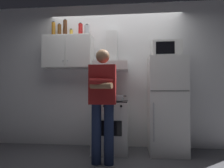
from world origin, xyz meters
TOP-DOWN VIEW (x-y plane):
  - ground_plane at (0.00, 0.00)m, footprint 7.00×7.00m
  - back_wall_tiled at (0.00, 0.60)m, footprint 4.80×0.10m
  - upper_cabinet at (-0.85, 0.37)m, footprint 0.90×0.37m
  - stove_oven at (-0.05, 0.25)m, footprint 0.60×0.62m
  - range_hood at (-0.05, 0.38)m, footprint 0.60×0.44m
  - refrigerator at (0.90, 0.25)m, footprint 0.60×0.62m
  - microwave at (0.90, 0.27)m, footprint 0.48×0.37m
  - person_standing at (-0.10, -0.36)m, footprint 0.38×0.33m
  - cooking_pot at (0.08, 0.13)m, footprint 0.30×0.20m
  - bottle_liquor_amber at (-1.16, 0.40)m, footprint 0.07×0.07m
  - bottle_rum_dark at (-0.91, 0.34)m, footprint 0.07×0.07m
  - bottle_spice_jar at (-0.79, 0.35)m, footprint 0.06×0.06m
  - bottle_soda_red at (-0.63, 0.39)m, footprint 0.08×0.08m
  - bottle_beer_brown at (-1.04, 0.39)m, footprint 0.07×0.07m
  - bottle_canister_steel at (-0.50, 0.37)m, footprint 0.09×0.09m

SIDE VIEW (x-z plane):
  - ground_plane at x=0.00m, z-range 0.00..0.00m
  - stove_oven at x=-0.05m, z-range 0.00..0.87m
  - refrigerator at x=0.90m, z-range 0.00..1.60m
  - person_standing at x=-0.10m, z-range 0.08..1.72m
  - cooking_pot at x=0.08m, z-range 0.87..0.97m
  - back_wall_tiled at x=0.00m, z-range 0.00..2.70m
  - range_hood at x=-0.05m, z-range 1.22..1.97m
  - microwave at x=0.90m, z-range 1.60..1.88m
  - upper_cabinet at x=-0.85m, z-range 1.45..2.05m
  - bottle_spice_jar at x=-0.79m, z-range 2.04..2.18m
  - bottle_canister_steel at x=-0.50m, z-range 2.04..2.26m
  - bottle_soda_red at x=-0.63m, z-range 2.04..2.29m
  - bottle_beer_brown at x=-1.04m, z-range 2.04..2.30m
  - bottle_liquor_amber at x=-1.16m, z-range 2.04..2.35m
  - bottle_rum_dark at x=-0.91m, z-range 2.04..2.36m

